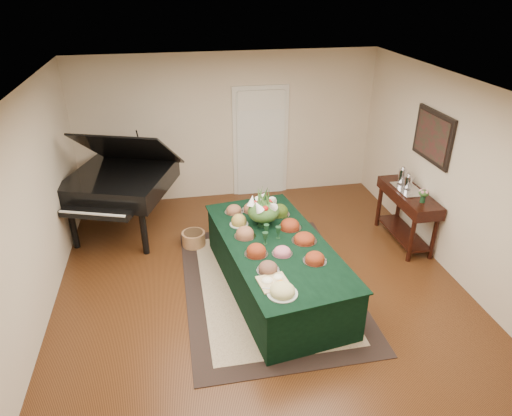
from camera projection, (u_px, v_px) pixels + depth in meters
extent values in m
plane|color=black|center=(260.00, 284.00, 6.38)|extent=(6.00, 6.00, 0.00)
cube|color=black|center=(268.00, 285.00, 6.36)|extent=(2.30, 3.21, 0.01)
cube|color=beige|center=(268.00, 284.00, 6.36)|extent=(1.84, 2.76, 0.01)
cube|color=silver|center=(260.00, 141.00, 8.60)|extent=(1.05, 0.04, 2.10)
cube|color=silver|center=(261.00, 144.00, 8.61)|extent=(0.90, 0.06, 2.00)
cube|color=black|center=(275.00, 266.00, 6.15)|extent=(1.57, 2.78, 0.71)
cube|color=black|center=(276.00, 243.00, 5.99)|extent=(1.63, 2.85, 0.02)
cylinder|color=#ADB6AC|center=(282.00, 293.00, 5.02)|extent=(0.35, 0.35, 0.01)
ellipsoid|color=#F6EA99|center=(282.00, 290.00, 5.00)|extent=(0.28, 0.28, 0.09)
cylinder|color=silver|center=(304.00, 241.00, 6.01)|extent=(0.34, 0.34, 0.01)
ellipsoid|color=maroon|center=(304.00, 238.00, 5.99)|extent=(0.27, 0.27, 0.08)
cylinder|color=silver|center=(282.00, 254.00, 5.73)|extent=(0.26, 0.26, 0.01)
ellipsoid|color=#D96C7F|center=(282.00, 251.00, 5.72)|extent=(0.22, 0.22, 0.07)
cylinder|color=silver|center=(256.00, 254.00, 5.73)|extent=(0.30, 0.30, 0.01)
ellipsoid|color=maroon|center=(256.00, 250.00, 5.70)|extent=(0.25, 0.25, 0.10)
cylinder|color=#ADB6AC|center=(239.00, 224.00, 6.41)|extent=(0.26, 0.26, 0.01)
ellipsoid|color=#B79541|center=(239.00, 220.00, 6.38)|extent=(0.22, 0.22, 0.11)
cylinder|color=silver|center=(268.00, 270.00, 5.41)|extent=(0.28, 0.28, 0.01)
ellipsoid|color=brown|center=(268.00, 267.00, 5.39)|extent=(0.23, 0.23, 0.08)
cylinder|color=silver|center=(245.00, 236.00, 6.11)|extent=(0.29, 0.29, 0.01)
ellipsoid|color=#9A5D3D|center=(245.00, 233.00, 6.09)|extent=(0.24, 0.24, 0.10)
cylinder|color=silver|center=(290.00, 228.00, 6.32)|extent=(0.32, 0.32, 0.01)
ellipsoid|color=maroon|center=(290.00, 224.00, 6.30)|extent=(0.26, 0.26, 0.09)
cylinder|color=silver|center=(234.00, 212.00, 6.73)|extent=(0.27, 0.27, 0.01)
ellipsoid|color=#9A5D3D|center=(234.00, 209.00, 6.71)|extent=(0.22, 0.22, 0.08)
cylinder|color=silver|center=(315.00, 261.00, 5.59)|extent=(0.29, 0.29, 0.01)
ellipsoid|color=maroon|center=(315.00, 258.00, 5.57)|extent=(0.24, 0.24, 0.08)
cylinder|color=silver|center=(279.00, 214.00, 6.67)|extent=(0.30, 0.30, 0.01)
ellipsoid|color=#3B5315|center=(280.00, 211.00, 6.64)|extent=(0.25, 0.25, 0.11)
cylinder|color=silver|center=(253.00, 210.00, 6.79)|extent=(0.33, 0.33, 0.01)
ellipsoid|color=#9A5D3D|center=(253.00, 207.00, 6.77)|extent=(0.27, 0.27, 0.08)
cube|color=tan|center=(274.00, 283.00, 5.19)|extent=(0.38, 0.38, 0.02)
ellipsoid|color=white|center=(267.00, 278.00, 5.18)|extent=(0.14, 0.14, 0.08)
ellipsoid|color=white|center=(278.00, 275.00, 5.24)|extent=(0.12, 0.12, 0.07)
cube|color=orange|center=(280.00, 283.00, 5.12)|extent=(0.11, 0.10, 0.05)
cylinder|color=#14331C|center=(263.00, 219.00, 6.37)|extent=(0.17, 0.17, 0.17)
ellipsoid|color=#2E5421|center=(263.00, 211.00, 6.31)|extent=(0.44, 0.44, 0.29)
cylinder|color=black|center=(73.00, 227.00, 7.08)|extent=(0.10, 0.10, 0.74)
cylinder|color=black|center=(144.00, 232.00, 6.93)|extent=(0.10, 0.10, 0.74)
cylinder|color=black|center=(140.00, 193.00, 8.16)|extent=(0.10, 0.10, 0.74)
cube|color=black|center=(120.00, 182.00, 7.32)|extent=(1.92, 1.98, 0.32)
cube|color=black|center=(96.00, 213.00, 6.58)|extent=(1.06, 0.56, 0.10)
cube|color=black|center=(129.00, 149.00, 7.20)|extent=(1.72, 1.55, 0.81)
cylinder|color=#99653D|center=(194.00, 239.00, 7.25)|extent=(0.37, 0.37, 0.23)
cylinder|color=black|center=(411.00, 241.00, 6.74)|extent=(0.07, 0.07, 0.70)
cylinder|color=black|center=(434.00, 238.00, 6.80)|extent=(0.07, 0.07, 0.70)
cylinder|color=black|center=(379.00, 207.00, 7.73)|extent=(0.07, 0.07, 0.70)
cylinder|color=black|center=(399.00, 205.00, 7.79)|extent=(0.07, 0.07, 0.70)
cube|color=black|center=(409.00, 197.00, 7.06)|extent=(0.45, 1.33, 0.18)
cube|color=black|center=(403.00, 233.00, 7.36)|extent=(0.38, 1.17, 0.03)
cube|color=silver|center=(408.00, 189.00, 7.08)|extent=(0.34, 0.58, 0.02)
cylinder|color=#14331C|center=(423.00, 199.00, 6.67)|extent=(0.07, 0.07, 0.11)
ellipsoid|color=pink|center=(424.00, 193.00, 6.62)|extent=(0.17, 0.17, 0.11)
cube|color=black|center=(433.00, 137.00, 6.66)|extent=(0.04, 0.95, 0.75)
cube|color=#4E141C|center=(432.00, 137.00, 6.66)|extent=(0.01, 0.82, 0.62)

